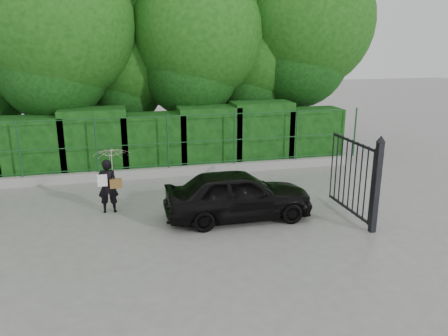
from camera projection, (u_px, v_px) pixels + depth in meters
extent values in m
plane|color=gray|center=(175.00, 230.00, 10.56)|extent=(80.00, 80.00, 0.00)
cube|color=#9E9E99|center=(157.00, 173.00, 14.73)|extent=(14.00, 0.25, 0.30)
cylinder|color=#174721|center=(19.00, 149.00, 13.48)|extent=(0.06, 0.06, 1.80)
cylinder|color=#174721|center=(96.00, 145.00, 14.00)|extent=(0.06, 0.06, 1.80)
cylinder|color=#174721|center=(168.00, 142.00, 14.53)|extent=(0.06, 0.06, 1.80)
cylinder|color=#174721|center=(235.00, 138.00, 15.05)|extent=(0.06, 0.06, 1.80)
cylinder|color=#174721|center=(297.00, 135.00, 15.57)|extent=(0.06, 0.06, 1.80)
cylinder|color=#174721|center=(355.00, 132.00, 16.09)|extent=(0.06, 0.06, 1.80)
cylinder|color=#174721|center=(157.00, 165.00, 14.66)|extent=(13.60, 0.03, 0.03)
cylinder|color=#174721|center=(156.00, 144.00, 14.45)|extent=(13.60, 0.03, 0.03)
cylinder|color=#174721|center=(155.00, 117.00, 14.20)|extent=(13.60, 0.03, 0.03)
cube|color=black|center=(32.00, 147.00, 14.51)|extent=(2.20, 1.20, 2.03)
cube|color=black|center=(95.00, 141.00, 14.94)|extent=(2.20, 1.20, 2.25)
cube|color=black|center=(154.00, 142.00, 15.43)|extent=(2.20, 1.20, 1.99)
cube|color=black|center=(209.00, 136.00, 15.85)|extent=(2.20, 1.20, 2.18)
cube|color=black|center=(261.00, 133.00, 16.29)|extent=(2.20, 1.20, 2.28)
cube|color=black|center=(311.00, 134.00, 16.79)|extent=(2.20, 1.20, 1.97)
cylinder|color=black|center=(66.00, 103.00, 15.99)|extent=(0.36, 0.36, 4.50)
sphere|color=#14470F|center=(58.00, 25.00, 15.24)|extent=(5.40, 5.40, 5.40)
cylinder|color=black|center=(134.00, 112.00, 17.94)|extent=(0.36, 0.36, 3.25)
sphere|color=#14470F|center=(132.00, 63.00, 17.40)|extent=(3.90, 3.90, 3.90)
cylinder|color=black|center=(198.00, 101.00, 17.44)|extent=(0.36, 0.36, 4.25)
sphere|color=#14470F|center=(197.00, 34.00, 16.73)|extent=(5.10, 5.10, 5.10)
cylinder|color=black|center=(253.00, 106.00, 18.76)|extent=(0.36, 0.36, 3.50)
sphere|color=#14470F|center=(254.00, 56.00, 18.18)|extent=(4.20, 4.20, 4.20)
cylinder|color=black|center=(300.00, 91.00, 18.67)|extent=(0.36, 0.36, 4.75)
sphere|color=#14470F|center=(304.00, 21.00, 17.88)|extent=(5.70, 5.70, 5.70)
cube|color=black|center=(376.00, 188.00, 10.18)|extent=(0.14, 0.14, 2.20)
cone|color=black|center=(381.00, 139.00, 9.86)|extent=(0.22, 0.22, 0.16)
cube|color=black|center=(348.00, 209.00, 11.52)|extent=(0.05, 2.00, 0.06)
cube|color=black|center=(354.00, 142.00, 11.02)|extent=(0.05, 2.00, 0.06)
cylinder|color=black|center=(371.00, 188.00, 10.38)|extent=(0.04, 0.04, 1.90)
cylinder|color=black|center=(365.00, 184.00, 10.62)|extent=(0.04, 0.04, 1.90)
cylinder|color=black|center=(360.00, 181.00, 10.85)|extent=(0.04, 0.04, 1.90)
cylinder|color=black|center=(355.00, 178.00, 11.08)|extent=(0.04, 0.04, 1.90)
cylinder|color=black|center=(350.00, 176.00, 11.32)|extent=(0.04, 0.04, 1.90)
cylinder|color=black|center=(345.00, 173.00, 11.55)|extent=(0.04, 0.04, 1.90)
cylinder|color=black|center=(341.00, 170.00, 11.78)|extent=(0.04, 0.04, 1.90)
cylinder|color=black|center=(336.00, 168.00, 12.02)|extent=(0.04, 0.04, 1.90)
cylinder|color=black|center=(332.00, 165.00, 12.25)|extent=(0.04, 0.04, 1.90)
imported|color=black|center=(108.00, 186.00, 11.50)|extent=(0.55, 0.38, 1.46)
imported|color=#F4CAD1|center=(112.00, 165.00, 11.43)|extent=(0.98, 1.00, 0.90)
cube|color=brown|center=(116.00, 183.00, 11.46)|extent=(0.32, 0.15, 0.24)
cube|color=white|center=(102.00, 181.00, 11.31)|extent=(0.25, 0.02, 0.32)
imported|color=black|center=(238.00, 194.00, 11.14)|extent=(3.78, 1.55, 1.28)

